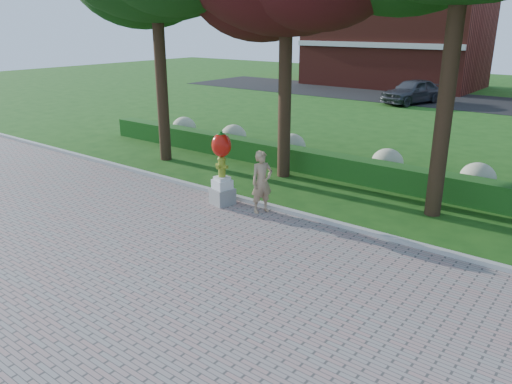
# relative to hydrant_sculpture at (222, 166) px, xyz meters

# --- Properties ---
(ground) EXTENTS (100.00, 100.00, 0.00)m
(ground) POSITION_rel_hydrant_sculpture_xyz_m (1.72, -2.42, -1.20)
(ground) COLOR #194A12
(ground) RESTS_ON ground
(walkway) EXTENTS (40.00, 14.00, 0.04)m
(walkway) POSITION_rel_hydrant_sculpture_xyz_m (1.72, -6.42, -1.18)
(walkway) COLOR gray
(walkway) RESTS_ON ground
(curb) EXTENTS (40.00, 0.18, 0.15)m
(curb) POSITION_rel_hydrant_sculpture_xyz_m (1.72, 0.58, -1.13)
(curb) COLOR #ADADA5
(curb) RESTS_ON ground
(lawn_hedge) EXTENTS (24.00, 0.70, 0.80)m
(lawn_hedge) POSITION_rel_hydrant_sculpture_xyz_m (1.72, 4.58, -0.80)
(lawn_hedge) COLOR #1A4A15
(lawn_hedge) RESTS_ON ground
(hydrangea_row) EXTENTS (20.10, 1.10, 0.99)m
(hydrangea_row) POSITION_rel_hydrant_sculpture_xyz_m (2.30, 5.58, -0.65)
(hydrangea_row) COLOR #AFAF85
(hydrangea_row) RESTS_ON ground
(street) EXTENTS (50.00, 8.00, 0.02)m
(street) POSITION_rel_hydrant_sculpture_xyz_m (1.72, 25.58, -1.19)
(street) COLOR black
(street) RESTS_ON ground
(building_left) EXTENTS (14.00, 8.00, 7.00)m
(building_left) POSITION_rel_hydrant_sculpture_xyz_m (-8.28, 31.58, 2.30)
(building_left) COLOR maroon
(building_left) RESTS_ON ground
(hydrant_sculpture) EXTENTS (0.72, 0.72, 2.19)m
(hydrant_sculpture) POSITION_rel_hydrant_sculpture_xyz_m (0.00, 0.00, 0.00)
(hydrant_sculpture) COLOR gray
(hydrant_sculpture) RESTS_ON walkway
(woman) EXTENTS (0.66, 0.77, 1.79)m
(woman) POSITION_rel_hydrant_sculpture_xyz_m (1.33, 0.18, -0.27)
(woman) COLOR tan
(woman) RESTS_ON walkway
(parked_car) EXTENTS (3.30, 5.13, 1.62)m
(parked_car) POSITION_rel_hydrant_sculpture_xyz_m (-2.97, 22.58, -0.37)
(parked_car) COLOR #3A3B41
(parked_car) RESTS_ON street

